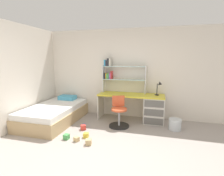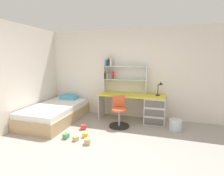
% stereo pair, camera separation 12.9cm
% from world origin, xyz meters
% --- Properties ---
extents(ground_plane, '(5.89, 6.16, 0.02)m').
position_xyz_m(ground_plane, '(0.00, 0.00, -0.01)').
color(ground_plane, '#9E938C').
extents(room_shell, '(5.89, 6.16, 2.57)m').
position_xyz_m(room_shell, '(-1.26, 1.28, 1.28)').
color(room_shell, silver).
rests_on(room_shell, ground_plane).
extents(desk, '(1.81, 0.59, 0.74)m').
position_xyz_m(desk, '(0.63, 2.26, 0.41)').
color(desk, gold).
rests_on(desk, ground_plane).
extents(bookshelf_hutch, '(1.24, 0.22, 0.99)m').
position_xyz_m(bookshelf_hutch, '(-0.26, 2.44, 1.32)').
color(bookshelf_hutch, silver).
rests_on(bookshelf_hutch, desk).
extents(desk_lamp, '(0.20, 0.17, 0.38)m').
position_xyz_m(desk_lamp, '(0.91, 2.31, 1.00)').
color(desk_lamp, black).
rests_on(desk_lamp, desk).
extents(swivel_chair, '(0.52, 0.52, 0.77)m').
position_xyz_m(swivel_chair, '(-0.06, 1.74, 0.30)').
color(swivel_chair, black).
rests_on(swivel_chair, ground_plane).
extents(bed_platform, '(1.16, 1.98, 0.58)m').
position_xyz_m(bed_platform, '(-1.84, 1.58, 0.23)').
color(bed_platform, tan).
rests_on(bed_platform, ground_plane).
extents(waste_bin, '(0.30, 0.30, 0.27)m').
position_xyz_m(waste_bin, '(1.31, 1.87, 0.13)').
color(waste_bin, silver).
rests_on(waste_bin, ground_plane).
extents(toy_block_red_0, '(0.16, 0.16, 0.12)m').
position_xyz_m(toy_block_red_0, '(-0.86, 1.28, 0.06)').
color(toy_block_red_0, red).
rests_on(toy_block_red_0, ground_plane).
extents(toy_block_blue_1, '(0.11, 0.11, 0.08)m').
position_xyz_m(toy_block_blue_1, '(-0.90, 1.42, 0.04)').
color(toy_block_blue_1, '#3860B7').
rests_on(toy_block_blue_1, ground_plane).
extents(toy_block_natural_2, '(0.13, 0.13, 0.10)m').
position_xyz_m(toy_block_natural_2, '(-0.74, 0.69, 0.05)').
color(toy_block_natural_2, tan).
rests_on(toy_block_natural_2, ground_plane).
extents(toy_block_yellow_3, '(0.12, 0.12, 0.10)m').
position_xyz_m(toy_block_yellow_3, '(-0.62, 0.90, 0.05)').
color(toy_block_yellow_3, gold).
rests_on(toy_block_yellow_3, ground_plane).
extents(toy_block_green_4, '(0.11, 0.11, 0.11)m').
position_xyz_m(toy_block_green_4, '(-1.00, 0.72, 0.05)').
color(toy_block_green_4, '#479E51').
rests_on(toy_block_green_4, ground_plane).
extents(toy_block_natural_5, '(0.14, 0.14, 0.12)m').
position_xyz_m(toy_block_natural_5, '(-0.44, 0.62, 0.06)').
color(toy_block_natural_5, tan).
rests_on(toy_block_natural_5, ground_plane).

